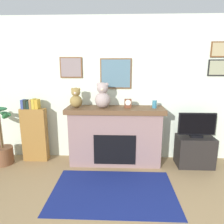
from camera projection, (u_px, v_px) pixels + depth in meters
back_wall at (136, 90)px, 3.75m from camera, size 5.20×0.15×2.60m
fireplace at (115, 135)px, 3.65m from camera, size 1.71×0.53×1.03m
bookshelf at (35, 132)px, 3.74m from camera, size 0.45×0.16×1.17m
potted_plant at (2, 144)px, 3.62m from camera, size 0.51×0.49×1.08m
tv_stand at (194, 151)px, 3.59m from camera, size 0.62×0.40×0.54m
television at (197, 125)px, 3.48m from camera, size 0.64×0.14×0.43m
area_rug at (113, 191)px, 2.87m from camera, size 1.74×1.12×0.01m
candle_jar at (154, 104)px, 3.48m from camera, size 0.08×0.08×0.13m
mantel_clock at (128, 103)px, 3.49m from camera, size 0.12×0.09×0.15m
teddy_bear_grey at (76, 99)px, 3.51m from camera, size 0.22×0.22×0.35m
teddy_bear_tan at (103, 96)px, 3.48m from camera, size 0.27×0.27×0.44m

